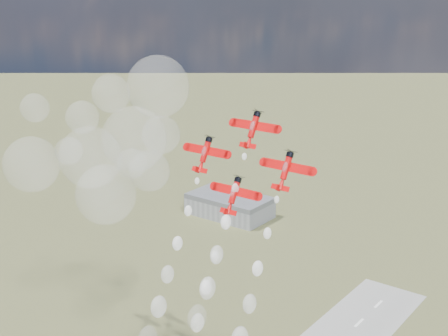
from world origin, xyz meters
name	(u,v)px	position (x,y,z in m)	size (l,w,h in m)	color
hangar	(230,205)	(-120.00, 180.00, 6.50)	(50.00, 28.00, 13.00)	gray
plane_lead	(253,129)	(11.13, 11.18, 104.30)	(13.40, 6.95, 8.79)	red
plane_left	(205,154)	(-0.91, 7.21, 96.86)	(13.40, 6.95, 8.79)	red
plane_right	(286,170)	(23.17, 7.21, 96.86)	(13.40, 6.95, 8.79)	red
plane_slot	(234,194)	(11.13, 3.24, 89.43)	(13.40, 6.95, 8.79)	red
drifted_smoke_cloud	(103,147)	(-55.92, 22.28, 86.87)	(71.90, 34.90, 53.35)	white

